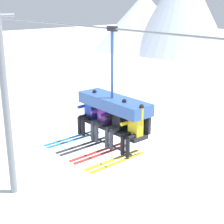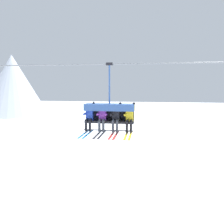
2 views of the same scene
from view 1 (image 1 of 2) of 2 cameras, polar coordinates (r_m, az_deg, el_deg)
name	(u,v)px [view 1 (image 1 of 2)]	position (r m, az deg, el deg)	size (l,w,h in m)	color
mountain_peak_west	(144,21)	(70.32, 5.35, 14.75)	(19.76, 19.76, 10.84)	silver
mountain_peak_central	(182,7)	(66.09, 11.52, 16.70)	(18.36, 18.36, 16.44)	silver
lift_tower_near	(5,105)	(17.16, -17.30, 1.17)	(0.36, 1.88, 9.12)	slate
lift_cable	(108,28)	(8.62, -0.67, 13.75)	(19.26, 0.05, 0.05)	slate
chairlift_chair	(114,108)	(8.94, 0.38, 0.70)	(2.22, 0.74, 2.95)	#232328
skier_blue	(87,112)	(9.56, -4.11, 0.05)	(0.48, 1.70, 1.34)	#2847B7
skier_purple	(101,118)	(9.12, -1.91, -0.97)	(0.46, 1.70, 1.23)	purple
skier_black	(116,123)	(8.68, 0.62, -1.82)	(0.48, 1.70, 1.34)	black
skier_yellow	(132,129)	(8.26, 3.35, -2.90)	(0.48, 1.70, 1.34)	yellow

